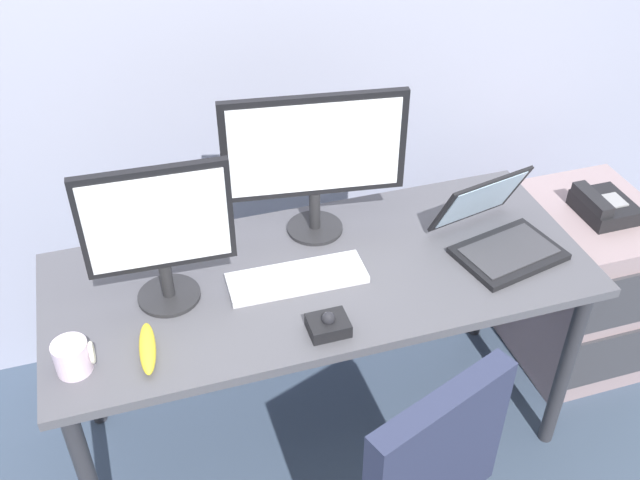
# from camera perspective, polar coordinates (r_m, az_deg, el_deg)

# --- Properties ---
(ground_plane) EXTENTS (8.00, 8.00, 0.00)m
(ground_plane) POSITION_cam_1_polar(r_m,az_deg,el_deg) (2.75, 0.00, -14.33)
(ground_plane) COLOR #3A485D
(desk) EXTENTS (1.64, 0.68, 0.74)m
(desk) POSITION_cam_1_polar(r_m,az_deg,el_deg) (2.27, 0.00, -4.00)
(desk) COLOR #4E4E54
(desk) RESTS_ON ground
(file_cabinet) EXTENTS (0.42, 0.53, 0.68)m
(file_cabinet) POSITION_cam_1_polar(r_m,az_deg,el_deg) (2.95, 19.44, -3.24)
(file_cabinet) COLOR gray
(file_cabinet) RESTS_ON ground
(desk_phone) EXTENTS (0.17, 0.20, 0.09)m
(desk_phone) POSITION_cam_1_polar(r_m,az_deg,el_deg) (2.72, 21.09, 2.47)
(desk_phone) COLOR black
(desk_phone) RESTS_ON file_cabinet
(monitor_main) EXTENTS (0.56, 0.18, 0.48)m
(monitor_main) POSITION_cam_1_polar(r_m,az_deg,el_deg) (2.22, -0.43, 6.66)
(monitor_main) COLOR #262628
(monitor_main) RESTS_ON desk
(monitor_side) EXTENTS (0.41, 0.18, 0.44)m
(monitor_side) POSITION_cam_1_polar(r_m,az_deg,el_deg) (2.02, -12.44, 0.82)
(monitor_side) COLOR #262628
(monitor_side) RESTS_ON desk
(keyboard) EXTENTS (0.41, 0.15, 0.03)m
(keyboard) POSITION_cam_1_polar(r_m,az_deg,el_deg) (2.17, -1.80, -2.92)
(keyboard) COLOR silver
(keyboard) RESTS_ON desk
(laptop) EXTENTS (0.37, 0.38, 0.22)m
(laptop) POSITION_cam_1_polar(r_m,az_deg,el_deg) (2.35, 13.64, 0.52)
(laptop) COLOR black
(laptop) RESTS_ON desk
(trackball_mouse) EXTENTS (0.11, 0.09, 0.07)m
(trackball_mouse) POSITION_cam_1_polar(r_m,az_deg,el_deg) (2.01, 0.65, -6.58)
(trackball_mouse) COLOR black
(trackball_mouse) RESTS_ON desk
(coffee_mug) EXTENTS (0.10, 0.09, 0.09)m
(coffee_mug) POSITION_cam_1_polar(r_m,az_deg,el_deg) (2.00, -18.61, -8.59)
(coffee_mug) COLOR silver
(coffee_mug) RESTS_ON desk
(banana) EXTENTS (0.06, 0.19, 0.04)m
(banana) POSITION_cam_1_polar(r_m,az_deg,el_deg) (2.01, -13.23, -8.17)
(banana) COLOR yellow
(banana) RESTS_ON desk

